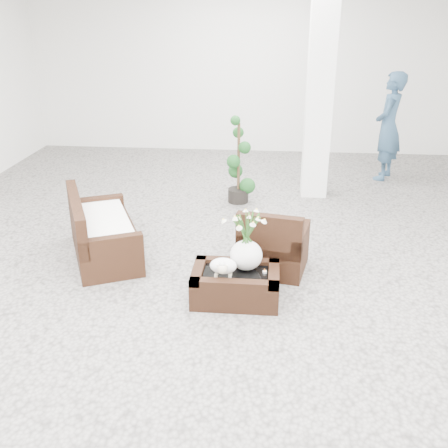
# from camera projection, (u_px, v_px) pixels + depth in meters

# --- Properties ---
(ground) EXTENTS (11.00, 11.00, 0.00)m
(ground) POSITION_uv_depth(u_px,v_px,m) (225.00, 269.00, 6.13)
(ground) COLOR gray
(ground) RESTS_ON ground
(column) EXTENTS (0.40, 0.40, 3.50)m
(column) POSITION_uv_depth(u_px,v_px,m) (320.00, 85.00, 7.92)
(column) COLOR white
(column) RESTS_ON ground
(coffee_table) EXTENTS (0.90, 0.60, 0.31)m
(coffee_table) POSITION_uv_depth(u_px,v_px,m) (236.00, 286.00, 5.45)
(coffee_table) COLOR #321B0E
(coffee_table) RESTS_ON ground
(sheep_figurine) EXTENTS (0.28, 0.23, 0.21)m
(sheep_figurine) POSITION_uv_depth(u_px,v_px,m) (223.00, 268.00, 5.27)
(sheep_figurine) COLOR white
(sheep_figurine) RESTS_ON coffee_table
(planter_narcissus) EXTENTS (0.44, 0.44, 0.80)m
(planter_narcissus) POSITION_uv_depth(u_px,v_px,m) (246.00, 234.00, 5.32)
(planter_narcissus) COLOR white
(planter_narcissus) RESTS_ON coffee_table
(tealight) EXTENTS (0.04, 0.04, 0.03)m
(tealight) POSITION_uv_depth(u_px,v_px,m) (265.00, 272.00, 5.38)
(tealight) COLOR white
(tealight) RESTS_ON coffee_table
(armchair) EXTENTS (0.86, 0.83, 0.78)m
(armchair) POSITION_uv_depth(u_px,v_px,m) (274.00, 238.00, 6.01)
(armchair) COLOR #321B0E
(armchair) RESTS_ON ground
(loveseat) EXTENTS (1.26, 1.64, 0.79)m
(loveseat) POSITION_uv_depth(u_px,v_px,m) (103.00, 226.00, 6.33)
(loveseat) COLOR #321B0E
(loveseat) RESTS_ON ground
(topiary) EXTENTS (0.36, 0.36, 1.34)m
(topiary) POSITION_uv_depth(u_px,v_px,m) (239.00, 161.00, 7.99)
(topiary) COLOR #143F17
(topiary) RESTS_ON ground
(shopper) EXTENTS (0.68, 0.80, 1.87)m
(shopper) POSITION_uv_depth(u_px,v_px,m) (388.00, 127.00, 9.02)
(shopper) COLOR #2D4A66
(shopper) RESTS_ON ground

